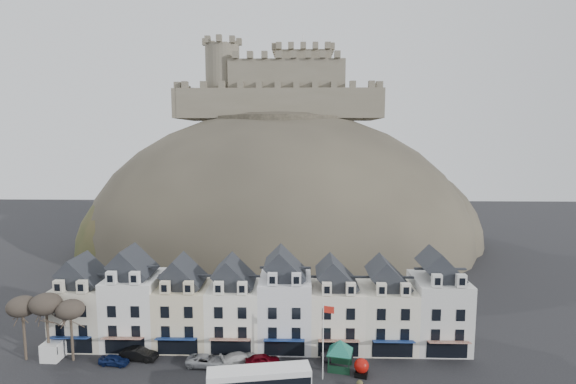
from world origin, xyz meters
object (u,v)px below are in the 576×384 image
object	(u,v)px
car_black	(139,354)
car_charcoal	(337,354)
flagpole	(324,336)
bus	(259,381)
car_white	(240,358)
car_silver	(207,361)
car_maroon	(262,360)
red_buoy	(361,367)
white_van	(59,346)
car_navy	(114,360)
bus_shelter	(340,346)

from	to	relation	value
car_black	car_charcoal	distance (m)	24.81
flagpole	bus	bearing A→B (deg)	-153.51
car_white	car_silver	bearing A→B (deg)	77.63
car_black	car_maroon	distance (m)	15.63
red_buoy	flagpole	bearing A→B (deg)	-169.53
white_van	car_charcoal	xyz separation A→B (m)	(35.61, -0.35, -0.48)
red_buoy	white_van	xyz separation A→B (m)	(-38.16, 4.23, 0.04)
white_van	car_navy	size ratio (longest dim) A/B	1.37
car_navy	car_maroon	size ratio (longest dim) A/B	0.86
bus_shelter	white_van	bearing A→B (deg)	-172.26
bus_shelter	flagpole	xyz separation A→B (m)	(-2.08, -2.32, 2.33)
red_buoy	car_maroon	xyz separation A→B (m)	(-11.75, 2.04, -0.36)
bus	flagpole	world-z (taller)	flagpole
bus	car_navy	xyz separation A→B (m)	(-18.40, 6.10, -1.11)
bus_shelter	car_charcoal	size ratio (longest dim) A/B	1.44
red_buoy	car_charcoal	bearing A→B (deg)	123.33
red_buoy	car_silver	bearing A→B (deg)	174.67
red_buoy	car_charcoal	distance (m)	4.67
car_navy	car_white	world-z (taller)	car_white
car_navy	car_silver	distance (m)	11.42
bus_shelter	flagpole	world-z (taller)	flagpole
bus	car_maroon	bearing A→B (deg)	82.17
car_white	red_buoy	bearing A→B (deg)	-123.63
flagpole	car_white	bearing A→B (deg)	161.76
bus	bus_shelter	size ratio (longest dim) A/B	1.99
red_buoy	car_black	xyz separation A→B (m)	(-27.35, 3.05, -0.33)
flagpole	car_white	xyz separation A→B (m)	(-10.17, 3.35, -4.52)
car_silver	red_buoy	bearing A→B (deg)	-89.04
car_navy	car_white	bearing A→B (deg)	-79.95
car_white	car_maroon	size ratio (longest dim) A/B	1.11
car_silver	car_maroon	xyz separation A→B (m)	(6.80, 0.31, 0.03)
car_silver	car_charcoal	world-z (taller)	car_silver
bus	car_maroon	size ratio (longest dim) A/B	2.67
car_navy	car_maroon	world-z (taller)	car_maroon
white_van	bus	bearing A→B (deg)	-16.40
red_buoy	car_black	distance (m)	27.53
bus_shelter	car_silver	bearing A→B (deg)	-168.72
flagpole	car_silver	world-z (taller)	flagpole
car_navy	car_black	world-z (taller)	car_black
car_silver	car_maroon	world-z (taller)	car_maroon
red_buoy	white_van	bearing A→B (deg)	173.67
flagpole	white_van	world-z (taller)	flagpole
car_white	bus_shelter	bearing A→B (deg)	-118.63
car_charcoal	flagpole	bearing A→B (deg)	137.14
flagpole	car_navy	size ratio (longest dim) A/B	2.49
car_silver	car_charcoal	bearing A→B (deg)	-76.05
bus_shelter	car_navy	world-z (taller)	bus_shelter
bus_shelter	car_navy	size ratio (longest dim) A/B	1.56
bus_shelter	car_charcoal	world-z (taller)	bus_shelter
white_van	red_buoy	bearing A→B (deg)	-4.80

